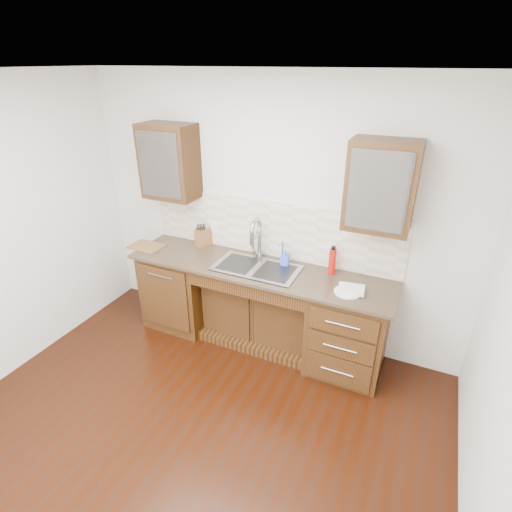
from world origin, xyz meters
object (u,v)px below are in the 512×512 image
at_px(soap_bottle, 285,258).
at_px(cutting_board, 146,246).
at_px(plate, 347,292).
at_px(knife_block, 204,237).
at_px(water_bottle, 332,262).

bearing_deg(soap_bottle, cutting_board, -178.17).
relative_size(plate, knife_block, 1.23).
distance_m(knife_block, cutting_board, 0.64).
bearing_deg(soap_bottle, knife_block, 168.54).
bearing_deg(cutting_board, knife_block, 29.62).
relative_size(water_bottle, knife_block, 1.32).
xyz_separation_m(water_bottle, knife_block, (-1.45, 0.05, -0.03)).
distance_m(plate, knife_block, 1.71).
bearing_deg(soap_bottle, water_bottle, -2.98).
bearing_deg(knife_block, plate, 6.90).
distance_m(soap_bottle, knife_block, 0.99).
bearing_deg(cutting_board, plate, -0.78).
relative_size(water_bottle, cutting_board, 0.71).
xyz_separation_m(plate, cutting_board, (-2.23, 0.03, 0.00)).
bearing_deg(plate, soap_bottle, 159.43).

